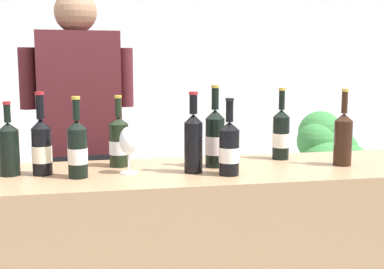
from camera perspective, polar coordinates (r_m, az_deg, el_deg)
The scene contains 13 objects.
wall_back at distance 4.64m, azimuth -8.66°, elevation 8.61°, with size 8.00×0.10×2.80m, color white.
wine_bottle_0 at distance 2.14m, azimuth -19.90°, elevation -1.38°, with size 0.08×0.08×0.30m.
wine_bottle_1 at distance 2.38m, azimuth 9.97°, elevation 0.04°, with size 0.08×0.08×0.33m.
wine_bottle_2 at distance 2.11m, azimuth -16.56°, elevation -1.27°, with size 0.08×0.08×0.33m.
wine_bottle_3 at distance 2.20m, azimuth -8.22°, elevation -0.81°, with size 0.08×0.08×0.31m.
wine_bottle_4 at distance 2.30m, azimuth 16.63°, elevation -0.32°, with size 0.08×0.08×0.33m.
wine_bottle_6 at distance 2.17m, azimuth 2.59°, elevation -0.41°, with size 0.08×0.08×0.35m.
wine_bottle_7 at distance 2.02m, azimuth -12.76°, elevation -1.57°, with size 0.08×0.08×0.32m.
wine_bottle_9 at distance 2.06m, azimuth 0.15°, elevation -0.71°, with size 0.07×0.07×0.33m.
wine_bottle_10 at distance 2.02m, azimuth 4.21°, elevation -1.54°, with size 0.08×0.08×0.31m.
wine_glass at distance 2.06m, azimuth -7.18°, elevation -0.90°, with size 0.07×0.07×0.19m.
person_server at distance 2.65m, azimuth -12.43°, elevation -3.49°, with size 0.55×0.28×1.71m.
potted_shrub at distance 3.83m, azimuth 15.30°, elevation -3.61°, with size 0.56×0.53×1.00m.
Camera 1 is at (-0.20, -2.04, 1.38)m, focal length 47.40 mm.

